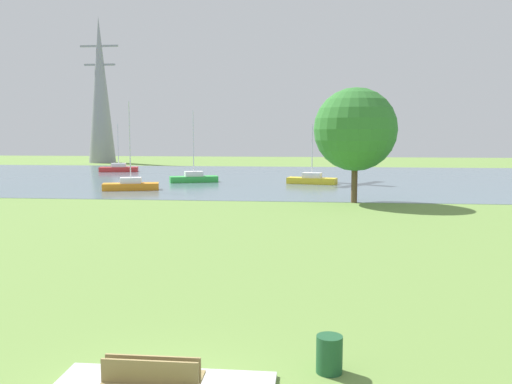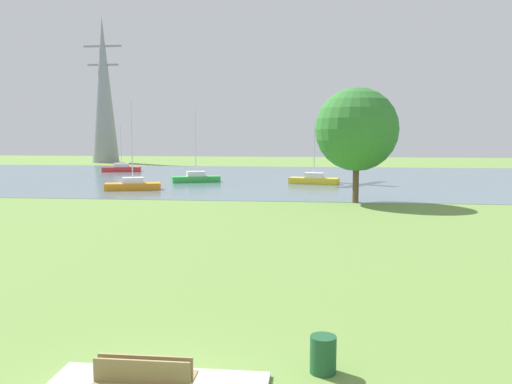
# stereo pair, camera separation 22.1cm
# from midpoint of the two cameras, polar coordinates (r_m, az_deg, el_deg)

# --- Properties ---
(ground_plane) EXTENTS (160.00, 160.00, 0.00)m
(ground_plane) POSITION_cam_midpoint_polar(r_m,az_deg,el_deg) (31.71, 0.83, -2.87)
(ground_plane) COLOR olive
(bench_facing_water) EXTENTS (1.80, 0.48, 0.89)m
(bench_facing_water) POSITION_cam_midpoint_polar(r_m,az_deg,el_deg) (10.91, -10.71, -18.78)
(bench_facing_water) COLOR #A39483
(bench_facing_water) RESTS_ON concrete_pad
(litter_bin) EXTENTS (0.56, 0.56, 0.80)m
(litter_bin) POSITION_cam_midpoint_polar(r_m,az_deg,el_deg) (12.01, 7.65, -16.64)
(litter_bin) COLOR #1E512D
(litter_bin) RESTS_ON ground
(water_surface) EXTENTS (140.00, 40.00, 0.02)m
(water_surface) POSITION_cam_midpoint_polar(r_m,az_deg,el_deg) (59.45, 3.39, 1.45)
(water_surface) COLOR slate
(water_surface) RESTS_ON ground
(sailboat_green) EXTENTS (5.02, 3.03, 7.23)m
(sailboat_green) POSITION_cam_midpoint_polar(r_m,az_deg,el_deg) (55.08, -6.25, 1.51)
(sailboat_green) COLOR green
(sailboat_green) RESTS_ON water_surface
(sailboat_orange) EXTENTS (5.03, 2.71, 7.71)m
(sailboat_orange) POSITION_cam_midpoint_polar(r_m,az_deg,el_deg) (48.60, -12.75, 0.75)
(sailboat_orange) COLOR orange
(sailboat_orange) RESTS_ON water_surface
(sailboat_red) EXTENTS (5.01, 2.47, 6.10)m
(sailboat_red) POSITION_cam_midpoint_polar(r_m,az_deg,el_deg) (71.40, -13.93, 2.45)
(sailboat_red) COLOR red
(sailboat_red) RESTS_ON water_surface
(sailboat_yellow) EXTENTS (5.02, 2.61, 5.78)m
(sailboat_yellow) POSITION_cam_midpoint_polar(r_m,az_deg,el_deg) (53.22, 6.25, 1.32)
(sailboat_yellow) COLOR yellow
(sailboat_yellow) RESTS_ON water_surface
(tree_mid_shore) EXTENTS (5.94, 5.94, 8.24)m
(tree_mid_shore) POSITION_cam_midpoint_polar(r_m,az_deg,el_deg) (39.33, 10.76, 6.50)
(tree_mid_shore) COLOR brown
(tree_mid_shore) RESTS_ON ground
(electricity_pylon) EXTENTS (6.40, 4.40, 23.87)m
(electricity_pylon) POSITION_cam_midpoint_polar(r_m,az_deg,el_deg) (94.31, -15.71, 10.29)
(electricity_pylon) COLOR gray
(electricity_pylon) RESTS_ON ground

